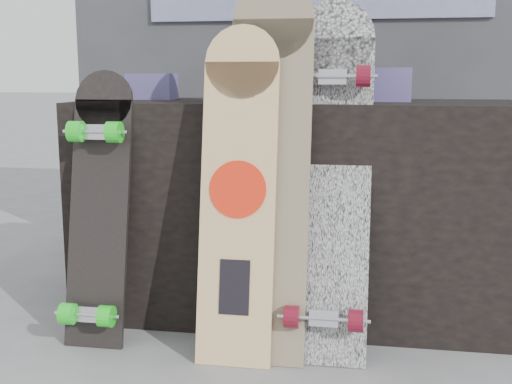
% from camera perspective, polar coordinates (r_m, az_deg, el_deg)
% --- Properties ---
extents(ground, '(60.00, 60.00, 0.00)m').
position_cam_1_polar(ground, '(2.08, 2.07, -15.14)').
color(ground, slate).
rests_on(ground, ground).
extents(vendor_table, '(1.60, 0.60, 0.80)m').
position_cam_1_polar(vendor_table, '(2.42, 3.69, -1.43)').
color(vendor_table, black).
rests_on(vendor_table, ground).
extents(booth, '(2.40, 0.22, 2.20)m').
position_cam_1_polar(booth, '(3.22, 5.46, 14.00)').
color(booth, '#37373C').
rests_on(booth, ground).
extents(merch_box_purple, '(0.18, 0.12, 0.10)m').
position_cam_1_polar(merch_box_purple, '(2.58, -9.24, 9.24)').
color(merch_box_purple, '#403A77').
rests_on(merch_box_purple, vendor_table).
extents(merch_box_small, '(0.14, 0.14, 0.12)m').
position_cam_1_polar(merch_box_small, '(2.40, 11.88, 9.32)').
color(merch_box_small, '#403A77').
rests_on(merch_box_small, vendor_table).
extents(merch_box_flat, '(0.22, 0.10, 0.06)m').
position_cam_1_polar(merch_box_flat, '(2.49, 6.83, 8.81)').
color(merch_box_flat, '#D1B78C').
rests_on(merch_box_flat, vendor_table).
extents(longboard_geisha, '(0.24, 0.22, 1.05)m').
position_cam_1_polar(longboard_geisha, '(2.01, -1.58, 0.66)').
color(longboard_geisha, beige).
rests_on(longboard_geisha, ground).
extents(longboard_celtic, '(0.26, 0.26, 1.20)m').
position_cam_1_polar(longboard_celtic, '(2.03, 1.17, 3.08)').
color(longboard_celtic, '#CEB78D').
rests_on(longboard_celtic, ground).
extents(longboard_cascadia, '(0.27, 0.41, 1.15)m').
position_cam_1_polar(longboard_cascadia, '(2.08, 6.58, 2.00)').
color(longboard_cascadia, white).
rests_on(longboard_cascadia, ground).
extents(skateboard_dark, '(0.20, 0.28, 0.91)m').
position_cam_1_polar(skateboard_dark, '(2.20, -13.89, -1.12)').
color(skateboard_dark, black).
rests_on(skateboard_dark, ground).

